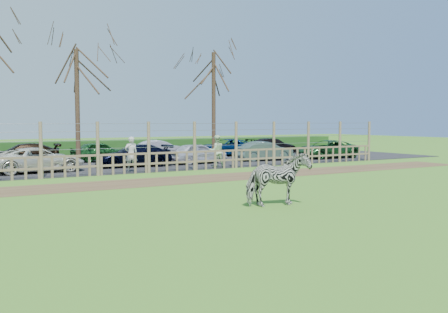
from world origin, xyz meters
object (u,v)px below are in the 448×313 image
crow (266,170)px  zebra (278,179)px  tree_right (214,79)px  visitor_b (216,151)px  car_10 (100,152)px  car_3 (134,156)px  car_4 (198,153)px  car_11 (160,149)px  car_9 (23,154)px  car_12 (227,147)px  car_2 (39,160)px  tree_mid (77,79)px  visitor_a (131,154)px  car_5 (265,151)px  car_13 (272,146)px  car_6 (327,149)px

crow → zebra: bearing=-123.4°
tree_right → zebra: 18.91m
visitor_b → car_10: visitor_b is taller
car_3 → car_10: bearing=-167.8°
visitor_b → car_4: 2.43m
crow → car_10: 11.51m
crow → car_11: car_11 is taller
zebra → car_4: zebra is taller
car_9 → car_10: 4.47m
zebra → car_12: size_ratio=0.44×
car_2 → visitor_b: bearing=-107.8°
crow → visitor_b: bearing=106.3°
tree_right → car_3: tree_right is taller
visitor_b → car_2: visitor_b is taller
tree_mid → zebra: size_ratio=3.61×
car_2 → car_11: (8.81, 5.67, 0.00)m
visitor_a → zebra: bearing=101.8°
zebra → car_5: 16.77m
crow → car_13: car_13 is taller
visitor_b → car_13: size_ratio=0.42×
crow → car_2: size_ratio=0.06×
car_11 → tree_mid: bearing=122.7°
tree_right → car_6: tree_right is taller
zebra → car_13: size_ratio=0.46×
visitor_a → car_2: (-3.94, 2.13, -0.26)m
visitor_b → car_6: 9.79m
car_4 → tree_right: bearing=-44.8°
car_3 → car_4: (3.95, -0.03, 0.00)m
car_3 → car_11: bearing=149.2°
zebra → tree_mid: bearing=13.8°
tree_right → visitor_a: size_ratio=4.26×
car_12 → visitor_a: bearing=-54.9°
car_2 → car_3: 5.07m
car_9 → car_11: same height
tree_right → car_13: bearing=15.9°
crow → car_2: (-9.81, 5.23, 0.54)m
tree_right → car_13: (6.04, 1.72, -4.60)m
car_13 → visitor_a: bearing=112.3°
car_2 → tree_mid: bearing=-48.5°
tree_mid → car_3: size_ratio=1.65×
car_3 → car_10: size_ratio=1.17×
visitor_a → car_13: size_ratio=0.42×
tree_mid → tree_right: 9.02m
visitor_b → car_2: size_ratio=0.40×
car_11 → car_12: bearing=-86.5°
tree_right → visitor_a: (-7.70, -5.44, -4.34)m
car_12 → car_13: (3.85, -0.26, 0.00)m
car_12 → car_5: bearing=-3.6°
car_12 → car_3: bearing=-63.2°
car_6 → car_11: (-9.64, 5.74, 0.00)m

